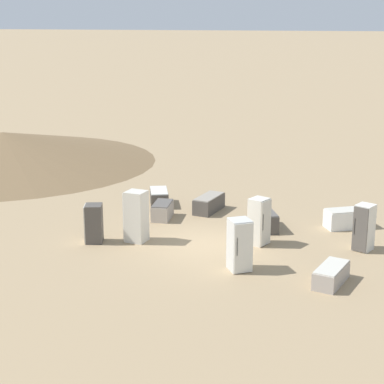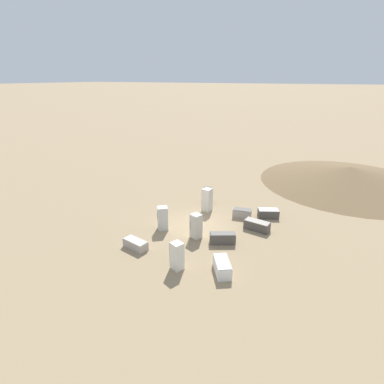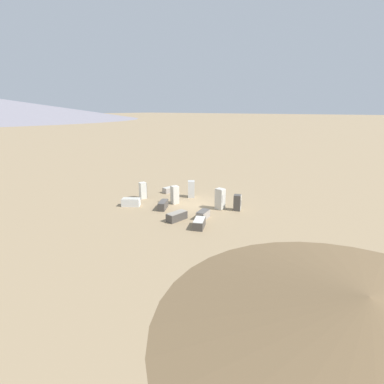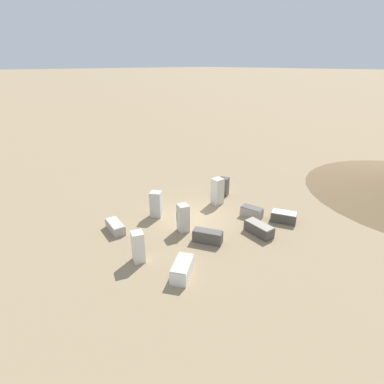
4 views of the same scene
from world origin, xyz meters
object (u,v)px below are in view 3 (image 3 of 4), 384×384
(discarded_fridge_1, at_px, (199,223))
(discarded_fridge_5, at_px, (237,203))
(discarded_fridge_7, at_px, (177,216))
(discarded_fridge_3, at_px, (143,190))
(discarded_fridge_9, at_px, (175,195))
(discarded_fridge_4, at_px, (203,215))
(discarded_fridge_6, at_px, (131,202))
(discarded_fridge_0, at_px, (163,205))
(discarded_fridge_8, at_px, (191,189))
(discarded_fridge_10, at_px, (220,199))
(discarded_fridge_2, at_px, (170,190))

(discarded_fridge_1, bearing_deg, discarded_fridge_5, -119.25)
(discarded_fridge_1, relative_size, discarded_fridge_7, 0.93)
(discarded_fridge_3, relative_size, discarded_fridge_9, 0.97)
(discarded_fridge_4, xyz_separation_m, discarded_fridge_6, (1.33, -7.37, 0.04))
(discarded_fridge_0, xyz_separation_m, discarded_fridge_8, (-4.58, -0.18, 0.50))
(discarded_fridge_3, xyz_separation_m, discarded_fridge_9, (-0.65, 3.68, 0.03))
(discarded_fridge_10, bearing_deg, discarded_fridge_9, -70.45)
(discarded_fridge_10, bearing_deg, discarded_fridge_7, -12.10)
(discarded_fridge_4, bearing_deg, discarded_fridge_2, -41.48)
(discarded_fridge_4, height_order, discarded_fridge_5, discarded_fridge_5)
(discarded_fridge_2, distance_m, discarded_fridge_4, 8.86)
(discarded_fridge_7, bearing_deg, discarded_fridge_2, -38.88)
(discarded_fridge_1, xyz_separation_m, discarded_fridge_6, (-0.52, -8.29, 0.03))
(discarded_fridge_1, relative_size, discarded_fridge_9, 1.00)
(discarded_fridge_8, height_order, discarded_fridge_10, discarded_fridge_10)
(discarded_fridge_4, relative_size, discarded_fridge_6, 0.82)
(discarded_fridge_5, relative_size, discarded_fridge_8, 0.83)
(discarded_fridge_5, bearing_deg, discarded_fridge_0, -78.52)
(discarded_fridge_1, xyz_separation_m, discarded_fridge_5, (-5.43, 0.37, 0.38))
(discarded_fridge_2, bearing_deg, discarded_fridge_6, -77.70)
(discarded_fridge_1, distance_m, discarded_fridge_9, 6.57)
(discarded_fridge_5, bearing_deg, discarded_fridge_9, -94.46)
(discarded_fridge_5, distance_m, discarded_fridge_7, 5.93)
(discarded_fridge_1, bearing_deg, discarded_fridge_6, -28.87)
(discarded_fridge_0, xyz_separation_m, discarded_fridge_2, (-4.73, -3.20, -0.07))
(discarded_fridge_3, bearing_deg, discarded_fridge_1, 3.45)
(discarded_fridge_0, relative_size, discarded_fridge_4, 1.18)
(discarded_fridge_1, distance_m, discarded_fridge_5, 5.45)
(discarded_fridge_5, bearing_deg, discarded_fridge_4, -41.57)
(discarded_fridge_9, height_order, discarded_fridge_10, discarded_fridge_10)
(discarded_fridge_0, height_order, discarded_fridge_6, discarded_fridge_6)
(discarded_fridge_3, bearing_deg, discarded_fridge_6, -49.26)
(discarded_fridge_4, relative_size, discarded_fridge_5, 1.04)
(discarded_fridge_10, bearing_deg, discarded_fridge_4, 7.29)
(discarded_fridge_9, bearing_deg, discarded_fridge_4, -91.74)
(discarded_fridge_0, relative_size, discarded_fridge_2, 1.00)
(discarded_fridge_0, bearing_deg, discarded_fridge_6, 173.59)
(discarded_fridge_4, xyz_separation_m, discarded_fridge_7, (1.63, -1.51, 0.01))
(discarded_fridge_7, xyz_separation_m, discarded_fridge_9, (-3.39, -3.04, 0.53))
(discarded_fridge_2, distance_m, discarded_fridge_3, 3.58)
(discarded_fridge_8, bearing_deg, discarded_fridge_6, -153.14)
(discarded_fridge_6, bearing_deg, discarded_fridge_7, 53.89)
(discarded_fridge_4, relative_size, discarded_fridge_10, 0.78)
(discarded_fridge_8, bearing_deg, discarded_fridge_3, -174.93)
(discarded_fridge_9, bearing_deg, discarded_fridge_10, -55.33)
(discarded_fridge_8, distance_m, discarded_fridge_9, 2.68)
(discarded_fridge_1, bearing_deg, discarded_fridge_10, -102.77)
(discarded_fridge_7, distance_m, discarded_fridge_10, 4.83)
(discarded_fridge_1, distance_m, discarded_fridge_10, 4.96)
(discarded_fridge_7, bearing_deg, discarded_fridge_6, 3.85)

